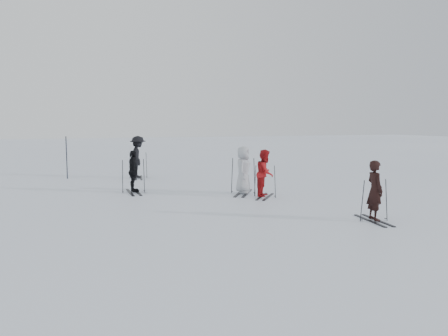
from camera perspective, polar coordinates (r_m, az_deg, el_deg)
name	(u,v)px	position (r m, az deg, el deg)	size (l,w,h in m)	color
ground	(235,201)	(14.32, 1.38, -4.38)	(120.00, 120.00, 0.00)	silver
skier_near_dark	(375,191)	(12.04, 19.09, -2.91)	(0.57, 0.38, 1.57)	black
skier_red	(265,174)	(15.09, 5.39, -0.76)	(0.79, 0.61, 1.62)	#A31215
skier_grey	(243,170)	(15.77, 2.53, -0.32)	(0.82, 0.54, 1.69)	#ABAFB5
skier_uphill_left	(133,172)	(16.31, -11.76, -0.52)	(0.89, 0.37, 1.53)	black
skier_uphill_far	(138,157)	(20.54, -11.16, 1.37)	(1.24, 0.71, 1.92)	black
skis_near_dark	(374,200)	(12.08, 19.06, -3.93)	(0.82, 1.55, 1.13)	black
skis_red	(265,181)	(15.12, 5.38, -1.66)	(0.83, 1.56, 1.14)	black
skis_grey	(243,175)	(15.79, 2.52, -0.94)	(0.97, 1.84, 1.34)	black
skis_uphill_left	(133,175)	(16.32, -11.75, -0.96)	(0.92, 1.74, 1.27)	black
skis_uphill_far	(138,165)	(20.57, -11.14, 0.40)	(0.89, 1.68, 1.22)	black
piste_marker	(67,158)	(21.12, -19.86, 1.28)	(0.04, 0.04, 1.94)	black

